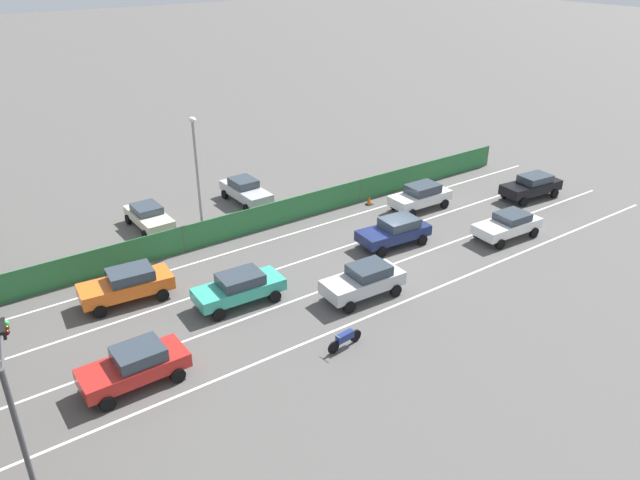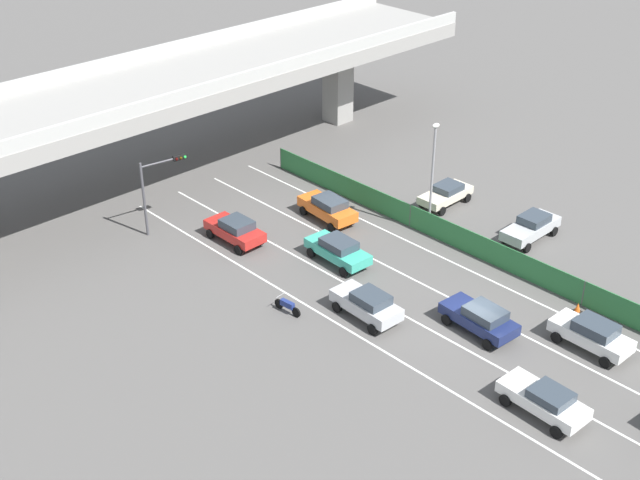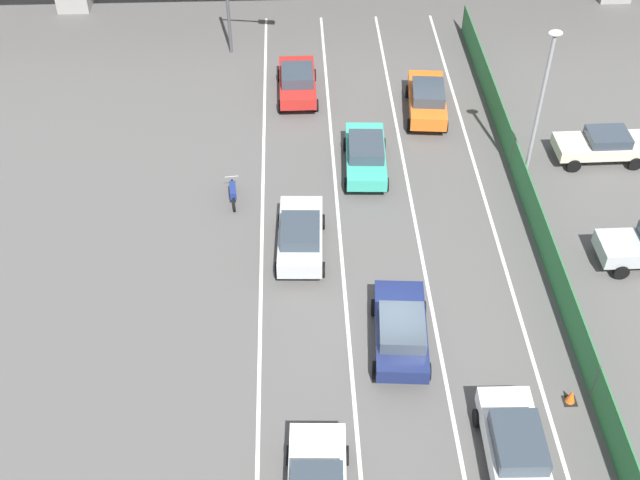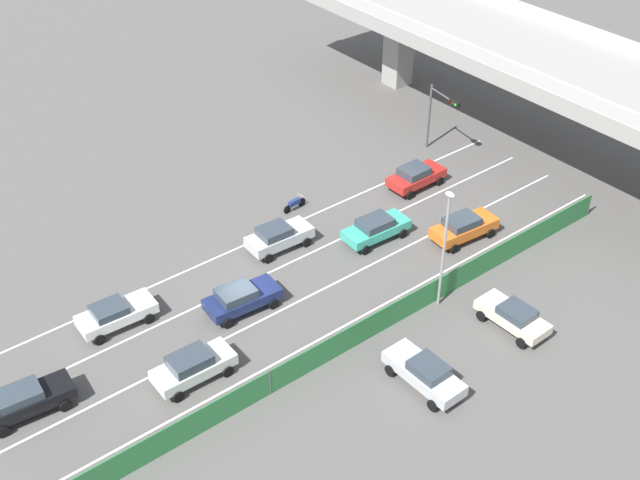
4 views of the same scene
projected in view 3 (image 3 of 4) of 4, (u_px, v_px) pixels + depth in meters
name	position (u px, v px, depth m)	size (l,w,h in m)	color
ground_plane	(394.00, 341.00, 30.07)	(300.00, 300.00, 0.00)	#565451
lane_line_left_edge	(261.00, 272.00, 32.72)	(0.14, 43.62, 0.01)	silver
lane_line_mid_left	(343.00, 270.00, 32.82)	(0.14, 43.62, 0.01)	silver
lane_line_mid_right	(424.00, 268.00, 32.92)	(0.14, 43.62, 0.01)	silver
lane_line_right_edge	(505.00, 266.00, 33.02)	(0.14, 43.62, 0.01)	silver
green_fence	(548.00, 250.00, 32.52)	(0.10, 39.72, 1.63)	#2D753D
car_taxi_orange	(427.00, 98.00, 40.53)	(2.33, 4.69, 1.71)	orange
car_taxi_teal	(366.00, 154.00, 37.15)	(2.19, 4.60, 1.62)	teal
car_sedan_navy	(401.00, 330.00, 29.25)	(2.34, 4.54, 1.65)	navy
car_sedan_red	(297.00, 81.00, 41.82)	(2.08, 4.34, 1.66)	red
car_hatchback_white	(515.00, 447.00, 25.59)	(2.06, 4.40, 1.71)	silver
car_sedan_silver	(301.00, 235.00, 32.99)	(2.16, 4.37, 1.70)	#B7BABC
motorcycle	(233.00, 193.00, 35.79)	(0.60, 1.95, 0.93)	black
parked_sedan_cream	(602.00, 144.00, 37.81)	(4.29, 2.03, 1.49)	beige
street_lamp	(542.00, 98.00, 33.78)	(0.60, 0.36, 7.77)	gray
traffic_cone	(571.00, 396.00, 27.85)	(0.47, 0.47, 0.60)	orange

